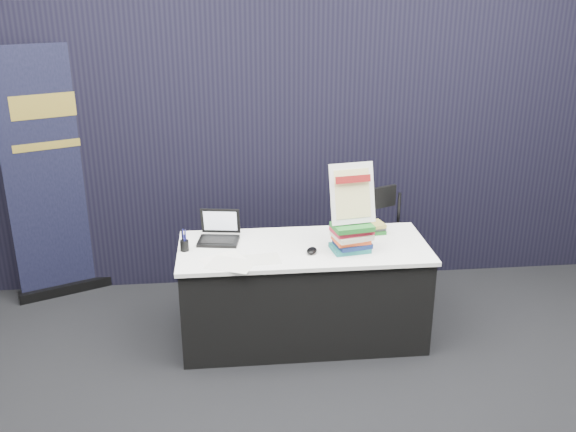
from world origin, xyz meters
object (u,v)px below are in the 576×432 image
(info_sign, at_px, (352,194))
(stacking_chair, at_px, (376,250))
(laptop, at_px, (218,234))
(display_table, at_px, (303,292))
(book_stack_short, at_px, (371,228))
(book_stack_tall, at_px, (352,237))
(pullup_banner, at_px, (61,189))

(info_sign, height_order, stacking_chair, info_sign)
(laptop, bearing_deg, info_sign, -6.08)
(laptop, relative_size, stacking_chair, 0.32)
(display_table, xyz_separation_m, info_sign, (0.32, -0.09, 0.79))
(laptop, bearing_deg, display_table, -6.19)
(laptop, height_order, book_stack_short, laptop)
(info_sign, xyz_separation_m, stacking_chair, (0.29, 0.39, -0.60))
(display_table, height_order, info_sign, info_sign)
(laptop, relative_size, info_sign, 0.73)
(info_sign, bearing_deg, book_stack_short, 43.81)
(book_stack_short, xyz_separation_m, info_sign, (-0.21, -0.28, 0.37))
(book_stack_tall, xyz_separation_m, pullup_banner, (-2.22, 1.06, 0.07))
(book_stack_tall, height_order, stacking_chair, stacking_chair)
(display_table, height_order, book_stack_tall, book_stack_tall)
(info_sign, relative_size, pullup_banner, 0.21)
(book_stack_short, relative_size, stacking_chair, 0.20)
(book_stack_tall, relative_size, stacking_chair, 0.28)
(laptop, relative_size, book_stack_short, 1.55)
(book_stack_tall, height_order, book_stack_short, book_stack_tall)
(display_table, xyz_separation_m, book_stack_tall, (0.32, -0.12, 0.48))
(display_table, bearing_deg, info_sign, -14.74)
(book_stack_tall, distance_m, book_stack_short, 0.38)
(info_sign, bearing_deg, pullup_banner, 145.82)
(book_stack_tall, height_order, pullup_banner, pullup_banner)
(display_table, relative_size, book_stack_short, 8.78)
(book_stack_tall, bearing_deg, info_sign, 90.00)
(info_sign, relative_size, stacking_chair, 0.43)
(book_stack_tall, xyz_separation_m, stacking_chair, (0.29, 0.42, -0.29))
(display_table, distance_m, pullup_banner, 2.19)
(pullup_banner, height_order, stacking_chair, pullup_banner)
(laptop, distance_m, stacking_chair, 1.25)
(book_stack_short, distance_m, info_sign, 0.51)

